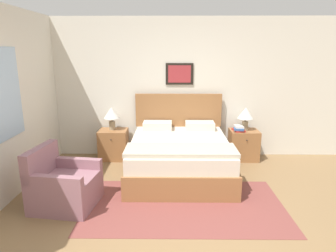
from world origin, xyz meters
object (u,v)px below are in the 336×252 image
at_px(nightstand_by_door, 243,145).
at_px(table_lamp_by_door, 246,114).
at_px(bed, 179,155).
at_px(armchair, 63,186).
at_px(table_lamp_near_window, 112,114).
at_px(nightstand_near_window, 114,144).

xyz_separation_m(nightstand_by_door, table_lamp_by_door, (0.01, 0.03, 0.58)).
bearing_deg(nightstand_by_door, bed, -149.35).
height_order(armchair, nightstand_by_door, armchair).
bearing_deg(table_lamp_by_door, armchair, -147.02).
bearing_deg(armchair, bed, 131.98).
xyz_separation_m(armchair, nightstand_by_door, (2.77, 1.78, 0.01)).
relative_size(bed, table_lamp_by_door, 4.50).
relative_size(armchair, table_lamp_near_window, 2.01).
bearing_deg(table_lamp_near_window, table_lamp_by_door, 0.00).
xyz_separation_m(bed, table_lamp_by_door, (1.23, 0.75, 0.53)).
distance_m(nightstand_by_door, table_lamp_by_door, 0.58).
xyz_separation_m(table_lamp_near_window, table_lamp_by_door, (2.47, 0.00, 0.00)).
distance_m(armchair, nightstand_near_window, 1.81).
height_order(bed, table_lamp_near_window, bed).
bearing_deg(table_lamp_by_door, table_lamp_near_window, 180.00).
xyz_separation_m(nightstand_near_window, table_lamp_by_door, (2.46, 0.03, 0.58)).
distance_m(armchair, table_lamp_near_window, 1.93).
relative_size(armchair, nightstand_by_door, 1.51).
distance_m(nightstand_near_window, table_lamp_near_window, 0.58).
bearing_deg(nightstand_by_door, armchair, -147.34).
relative_size(nightstand_near_window, table_lamp_near_window, 1.33).
height_order(armchair, table_lamp_near_window, table_lamp_near_window).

